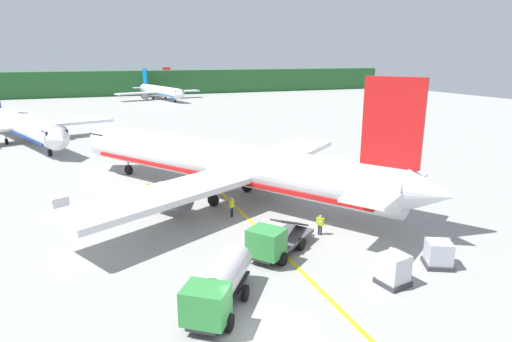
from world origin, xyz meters
The scene contains 15 objects.
ground centered at (0.00, 48.00, -0.10)m, with size 240.00×320.00×0.20m, color #999993.
distant_treeline centered at (0.00, 142.20, 4.20)m, with size 216.00×6.00×8.40m, color #28602D.
airliner_foreground centered at (5.09, 21.56, 3.39)m, with size 31.18×36.62×11.90m.
airliner_mid_apron centered at (-16.42, 58.44, 2.88)m, with size 28.53×33.96×10.12m.
airliner_far_taxiway centered at (15.08, 122.35, 2.67)m, with size 27.08×32.52×9.37m.
airliner_distant centered at (14.47, 171.31, 2.53)m, with size 28.38×24.04×8.88m.
service_truck_fuel centered at (4.46, 7.77, 1.18)m, with size 6.16×5.42×2.63m.
service_truck_baggage centered at (-0.74, 3.14, 1.40)m, with size 5.24×6.24×2.40m.
cargo_container_near centered at (13.90, 2.72, 0.87)m, with size 2.27×2.27×1.85m.
cargo_container_mid centered at (9.69, 1.84, 0.98)m, with size 1.92×1.92×2.06m.
cargo_container_far centered at (-9.69, 21.84, 0.86)m, with size 2.17×2.17×1.82m.
crew_marshaller centered at (-1.86, 23.46, 0.95)m, with size 0.41×0.57×1.62m.
crew_loader_left centered at (9.26, 9.98, 0.94)m, with size 0.48×0.49×1.60m.
crew_loader_right centered at (4.14, 16.06, 1.04)m, with size 0.49×0.47×1.75m.
apron_guide_line centered at (5.27, 17.03, 0.01)m, with size 0.30×60.00×0.01m, color yellow.
Camera 1 is at (-6.44, -16.98, 13.28)m, focal length 30.31 mm.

